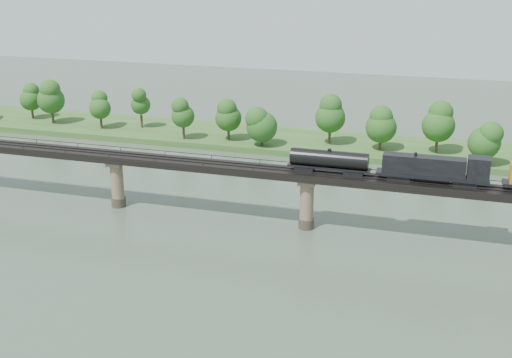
# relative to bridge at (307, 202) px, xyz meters

# --- Properties ---
(ground) EXTENTS (400.00, 400.00, 0.00)m
(ground) POSITION_rel_bridge_xyz_m (0.00, -30.00, -5.46)
(ground) COLOR #374637
(ground) RESTS_ON ground
(far_bank) EXTENTS (300.00, 24.00, 1.60)m
(far_bank) POSITION_rel_bridge_xyz_m (0.00, 55.00, -4.66)
(far_bank) COLOR #2F5421
(far_bank) RESTS_ON ground
(bridge) EXTENTS (236.00, 30.00, 11.50)m
(bridge) POSITION_rel_bridge_xyz_m (0.00, 0.00, 0.00)
(bridge) COLOR #473A2D
(bridge) RESTS_ON ground
(bridge_superstructure) EXTENTS (220.00, 4.90, 0.75)m
(bridge_superstructure) POSITION_rel_bridge_xyz_m (0.00, 0.00, 6.33)
(bridge_superstructure) COLOR black
(bridge_superstructure) RESTS_ON bridge
(far_treeline) EXTENTS (289.06, 17.54, 13.60)m
(far_treeline) POSITION_rel_bridge_xyz_m (-8.21, 50.52, 3.37)
(far_treeline) COLOR #382619
(far_treeline) RESTS_ON far_bank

